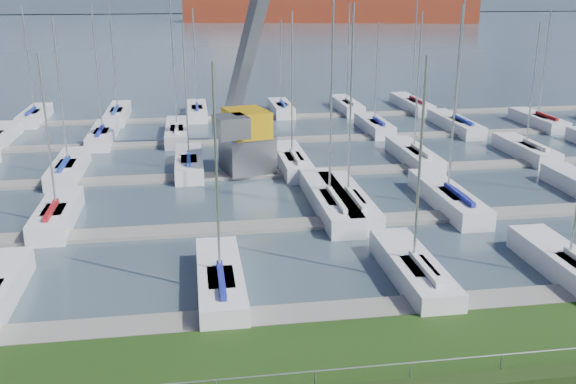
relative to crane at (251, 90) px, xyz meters
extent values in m
cube|color=#41525F|center=(0.16, 232.03, -5.73)|extent=(800.00, 540.00, 0.20)
cylinder|color=#909498|center=(0.16, -27.97, -4.13)|extent=(80.00, 0.04, 0.04)
cube|color=slate|center=(0.16, -21.97, -5.55)|extent=(90.00, 1.60, 0.25)
cube|color=slate|center=(0.16, -11.97, -5.55)|extent=(90.00, 1.60, 0.25)
cube|color=slate|center=(0.16, -1.97, -5.55)|extent=(90.00, 1.60, 0.25)
cube|color=slate|center=(0.16, 8.03, -5.55)|extent=(90.00, 1.60, 0.25)
cube|color=gray|center=(0.16, 18.03, -5.55)|extent=(90.00, 1.60, 0.25)
cube|color=#5A5C62|center=(-0.46, -1.23, -4.13)|extent=(3.88, 3.88, 2.60)
cube|color=#C8920B|center=(-0.46, -1.23, -2.03)|extent=(3.35, 3.93, 1.80)
cube|color=slate|center=(-1.66, -3.23, -1.83)|extent=(2.47, 2.62, 1.40)
cube|color=maroon|center=(46.07, 186.81, -2.83)|extent=(103.04, 38.74, 10.00)
camera|label=1|loc=(-4.19, -44.37, 6.97)|focal=40.00mm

